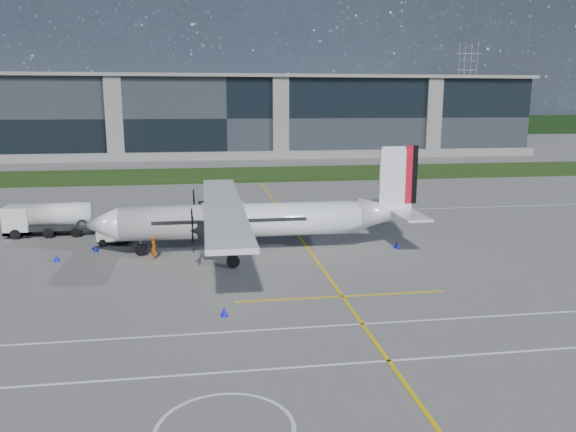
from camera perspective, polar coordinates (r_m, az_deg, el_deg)
ground at (r=75.84m, az=-5.14°, el=3.45°), size 400.00×400.00×0.00m
grass_strip at (r=83.75m, az=-5.47°, el=4.23°), size 400.00×18.00×0.04m
terminal_building at (r=115.08m, az=-6.45°, el=9.94°), size 120.00×20.00×15.00m
tree_line at (r=175.17m, az=-7.19°, el=9.00°), size 400.00×6.00×6.00m
pylon_east at (r=205.48m, az=17.66°, el=12.28°), size 9.00×4.60×30.00m
yellow_taxiway_centerline at (r=46.80m, az=0.80°, el=-1.60°), size 0.20×70.00×0.01m
white_lane_line at (r=23.93m, az=3.13°, el=-14.94°), size 90.00×0.15×0.01m
turboprop_aircraft at (r=40.06m, az=-3.43°, el=1.61°), size 24.14×25.04×7.51m
fuel_tanker_truck at (r=49.38m, az=-23.67°, el=-0.33°), size 7.04×2.29×2.64m
baggage_tug at (r=44.74m, az=-17.20°, el=-1.69°), size 2.69×1.61×1.61m
ground_crew_person at (r=39.51m, az=-13.47°, el=-3.00°), size 0.65×0.84×1.90m
safety_cone_tail at (r=42.37m, az=10.97°, el=-2.88°), size 0.36×0.36×0.50m
safety_cone_portwing at (r=28.98m, az=-6.49°, el=-9.60°), size 0.36×0.36×0.50m
safety_cone_nose_stbd at (r=42.90m, az=-18.95°, el=-3.13°), size 0.36×0.36×0.50m
safety_cone_fwd at (r=41.33m, az=-22.45°, el=-3.93°), size 0.36×0.36×0.50m
safety_cone_stbdwing at (r=52.54m, az=-7.42°, el=0.04°), size 0.36×0.36×0.50m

